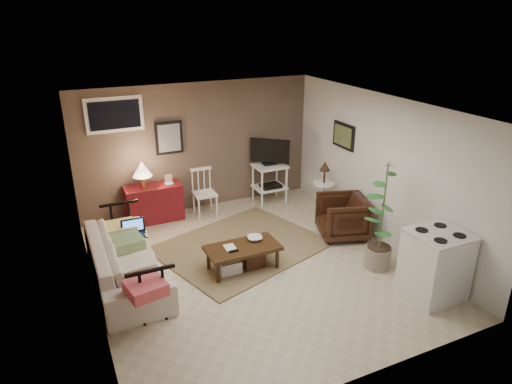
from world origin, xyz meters
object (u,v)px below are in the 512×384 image
armchair (343,215)px  stove (435,265)px  coffee_table (242,256)px  tv_stand (270,169)px  sofa (125,253)px  side_table (324,182)px  spindle_chair (204,194)px  red_console (153,200)px  potted_plant (383,213)px

armchair → stove: bearing=20.7°
coffee_table → tv_stand: size_ratio=0.83×
sofa → side_table: side_table is taller
sofa → spindle_chair: same height
red_console → stove: 4.84m
red_console → potted_plant: size_ratio=0.69×
tv_stand → stove: tv_stand is taller
armchair → side_table: bearing=-174.2°
armchair → potted_plant: size_ratio=0.47×
sofa → armchair: sofa is taller
sofa → tv_stand: bearing=-61.3°
spindle_chair → stove: 4.23m
sofa → tv_stand: size_ratio=1.74×
stove → red_console: bearing=125.9°
sofa → armchair: bearing=-92.3°
spindle_chair → side_table: (2.00, -0.94, 0.24)m
red_console → stove: bearing=-54.1°
armchair → sofa: bearing=-74.5°
red_console → side_table: (2.93, -1.08, 0.25)m
sofa → stove: 4.21m
stove → side_table: bearing=88.2°
coffee_table → spindle_chair: spindle_chair is taller
armchair → potted_plant: (-0.10, -1.07, 0.50)m
spindle_chair → stove: bearing=-63.2°
coffee_table → red_console: (-0.78, 2.25, 0.17)m
stove → tv_stand: bearing=98.1°
sofa → potted_plant: potted_plant is taller
armchair → tv_stand: bearing=-148.7°
red_console → stove: (2.84, -3.92, 0.07)m
spindle_chair → potted_plant: potted_plant is taller
potted_plant → sofa: bearing=160.7°
red_console → spindle_chair: (0.93, -0.14, 0.01)m
red_console → spindle_chair: size_ratio=1.32×
coffee_table → sofa: 1.67m
sofa → armchair: 3.56m
red_console → stove: red_console is taller
potted_plant → armchair: bearing=84.7°
tv_stand → coffee_table: bearing=-125.4°
coffee_table → armchair: (1.96, 0.28, 0.16)m
red_console → armchair: (2.74, -1.97, -0.01)m
spindle_chair → potted_plant: size_ratio=0.53×
coffee_table → potted_plant: size_ratio=0.64×
spindle_chair → tv_stand: bearing=0.9°
red_console → potted_plant: potted_plant is taller
side_table → potted_plant: bearing=-98.4°
spindle_chair → side_table: side_table is taller
side_table → armchair: 0.94m
coffee_table → potted_plant: 2.12m
side_table → potted_plant: potted_plant is taller
sofa → red_console: (0.82, 1.83, -0.04)m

